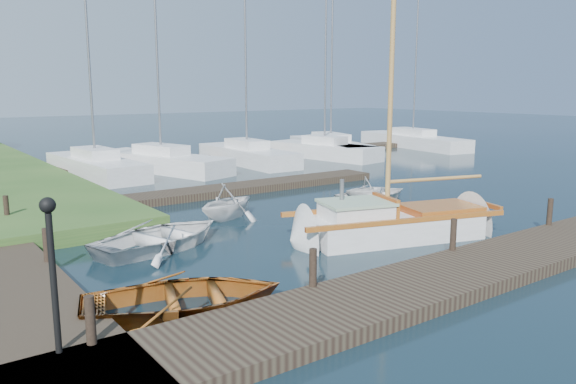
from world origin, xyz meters
TOP-DOWN VIEW (x-y plane):
  - ground at (0.00, 0.00)m, footprint 160.00×160.00m
  - near_dock at (0.00, -6.00)m, footprint 18.00×2.20m
  - far_dock at (2.00, 6.50)m, footprint 14.00×1.60m
  - pontoon at (10.00, 16.00)m, footprint 30.00×1.60m
  - mooring_post_0 at (-7.50, -5.00)m, footprint 0.16×0.16m
  - mooring_post_1 at (-3.00, -5.00)m, footprint 0.16×0.16m
  - mooring_post_2 at (1.50, -5.00)m, footprint 0.16×0.16m
  - mooring_post_3 at (6.00, -5.00)m, footprint 0.16×0.16m
  - mooring_post_4 at (-7.00, 0.00)m, footprint 0.16×0.16m
  - mooring_post_5 at (-7.00, 5.00)m, footprint 0.16×0.16m
  - lamp_post at (-8.00, -5.00)m, footprint 0.24×0.24m
  - sailboat at (2.06, -2.60)m, footprint 7.41×3.88m
  - dinghy at (-5.41, -4.02)m, footprint 4.56×3.85m
  - tender_a at (-3.94, 0.47)m, footprint 4.59×3.80m
  - tender_b at (-0.71, 2.48)m, footprint 3.10×2.90m
  - tender_c at (5.48, 1.83)m, footprint 3.30×2.41m
  - tender_d at (5.43, 2.11)m, footprint 2.26×2.06m
  - marina_boat_0 at (-1.35, 14.49)m, footprint 2.77×8.38m
  - marina_boat_1 at (2.01, 14.17)m, footprint 4.65×8.95m
  - marina_boat_3 at (7.28, 14.10)m, footprint 2.42×8.31m
  - marina_boat_4 at (12.56, 13.40)m, footprint 3.50×7.81m
  - marina_boat_5 at (14.29, 14.85)m, footprint 4.49×9.48m
  - marina_boat_7 at (22.09, 14.64)m, footprint 3.69×10.39m

SIDE VIEW (x-z plane):
  - ground at x=0.00m, z-range 0.00..0.00m
  - near_dock at x=0.00m, z-range 0.00..0.30m
  - far_dock at x=2.00m, z-range 0.00..0.30m
  - pontoon at x=10.00m, z-range 0.00..0.30m
  - tender_c at x=5.48m, z-range 0.00..0.67m
  - sailboat at x=2.06m, z-range -4.57..5.26m
  - dinghy at x=-5.41m, z-range 0.00..0.81m
  - tender_a at x=-3.94m, z-range 0.00..0.82m
  - tender_d at x=5.43m, z-range 0.00..1.02m
  - marina_boat_5 at x=14.29m, z-range -4.68..5.80m
  - marina_boat_7 at x=22.09m, z-range -5.10..6.23m
  - marina_boat_1 at x=2.01m, z-range -5.14..6.28m
  - marina_boat_0 at x=-1.35m, z-range -5.41..6.57m
  - marina_boat_4 at x=12.56m, z-range -5.19..6.34m
  - marina_boat_3 at x=7.28m, z-range -5.85..7.02m
  - tender_b at x=-0.71m, z-range 0.00..1.32m
  - mooring_post_0 at x=-7.50m, z-range 0.30..1.10m
  - mooring_post_1 at x=-3.00m, z-range 0.30..1.10m
  - mooring_post_2 at x=1.50m, z-range 0.30..1.10m
  - mooring_post_3 at x=6.00m, z-range 0.30..1.10m
  - mooring_post_4 at x=-7.00m, z-range 0.30..1.10m
  - mooring_post_5 at x=-7.00m, z-range 0.30..1.10m
  - lamp_post at x=-8.00m, z-range 0.65..3.09m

